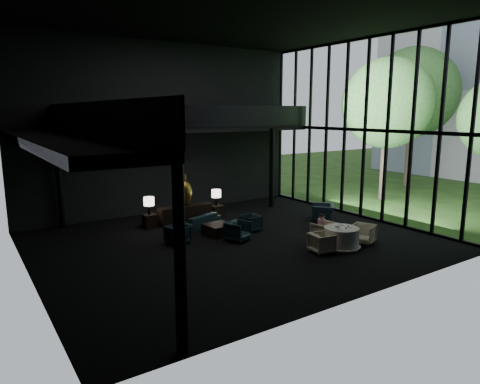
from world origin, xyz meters
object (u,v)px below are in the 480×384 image
coffee_table (218,230)px  bronze_urn (184,192)px  table_lamp_left (149,202)px  dining_chair_west (322,242)px  lounge_armchair_east (251,223)px  window_armchair (323,209)px  side_table_right (217,212)px  console (185,214)px  side_table_left (150,221)px  dining_table (341,239)px  table_lamp_right (216,194)px  dining_chair_east (363,233)px  lounge_armchair_south (238,230)px  dining_chair_north (325,230)px  child (321,222)px  lounge_armchair_west (178,234)px  sofa (198,219)px

coffee_table → bronze_urn: bearing=95.0°
table_lamp_left → dining_chair_west: size_ratio=0.99×
lounge_armchair_east → window_armchair: bearing=87.5°
side_table_right → dining_chair_west: (0.51, -6.26, 0.08)m
console → bronze_urn: bearing=90.0°
side_table_left → coffee_table: bearing=-54.8°
table_lamp_left → side_table_right: table_lamp_left is taller
bronze_urn → dining_table: size_ratio=0.98×
lounge_armchair_east → table_lamp_right: bearing=-176.4°
console → dining_chair_east: bearing=-56.9°
dining_table → table_lamp_right: bearing=102.9°
side_table_left → dining_table: bearing=-54.1°
dining_chair_east → dining_chair_west: (-2.03, 0.08, -0.03)m
lounge_armchair_south → lounge_armchair_east: bearing=13.8°
dining_chair_north → dining_chair_east: (1.08, -0.90, -0.05)m
console → table_lamp_right: table_lamp_right is taller
side_table_left → window_armchair: 7.64m
coffee_table → dining_chair_west: (1.89, -3.82, 0.15)m
console → window_armchair: (5.37, -3.00, 0.10)m
dining_chair_north → dining_chair_west: size_ratio=1.21×
bronze_urn → child: bronze_urn is taller
coffee_table → dining_chair_north: size_ratio=1.10×
dining_chair_east → child: child is taller
bronze_urn → table_lamp_right: bearing=-2.2°
table_lamp_right → dining_chair_north: bearing=-75.0°
console → lounge_armchair_east: 3.13m
lounge_armchair_west → dining_chair_west: bearing=-149.5°
dining_chair_east → side_table_right: bearing=179.5°
side_table_left → window_armchair: window_armchair is taller
table_lamp_left → dining_chair_north: 7.30m
bronze_urn → side_table_right: 1.92m
console → child: bearing=-60.1°
bronze_urn → table_lamp_left: bronze_urn is taller
console → side_table_right: size_ratio=4.11×
console → lounge_armchair_west: size_ratio=3.19×
console → side_table_right: (1.60, -0.01, -0.09)m
window_armchair → dining_chair_west: size_ratio=1.49×
sofa → coffee_table: 1.36m
console → lounge_armchair_east: (1.64, -2.66, -0.04)m
bronze_urn → lounge_armchair_south: bearing=-82.8°
coffee_table → dining_chair_north: bearing=-46.5°
console → coffee_table: size_ratio=2.42×
table_lamp_right → table_lamp_left: bearing=178.0°
side_table_left → side_table_right: side_table_right is taller
side_table_left → dining_chair_north: dining_chair_north is taller
coffee_table → dining_chair_east: size_ratio=1.23×
lounge_armchair_south → dining_table: bearing=-68.8°
side_table_left → sofa: sofa is taller
console → child: (3.04, -5.28, 0.37)m
lounge_armchair_south → dining_chair_east: size_ratio=1.05×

